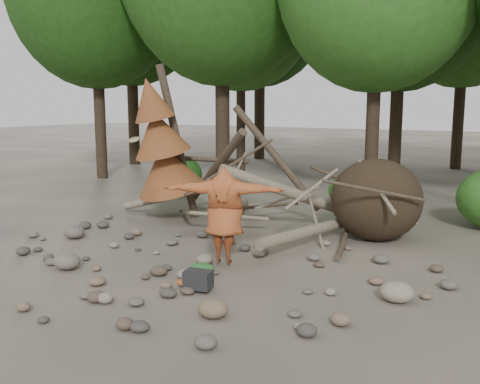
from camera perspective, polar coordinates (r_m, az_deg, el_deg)
The scene contains 13 objects.
ground at distance 10.77m, azimuth -6.17°, elevation -8.31°, with size 120.00×120.00×0.00m, color #514C44.
deadfall_pile at distance 13.33m, azimuth 11.84°, elevation -0.79°, with size 8.55×5.24×3.30m.
dead_conifer at distance 14.88m, azimuth -8.30°, elevation 4.86°, with size 2.06×2.16×4.35m.
bush_left at distance 19.49m, azimuth -6.69°, elevation 1.84°, with size 1.80×1.80×1.44m, color #215015.
bush_mid at distance 17.11m, azimuth 11.72°, elevation 0.11°, with size 1.40×1.40×1.12m, color #2C661D.
frisbee_thrower at distance 10.71m, azimuth -1.69°, elevation -2.48°, with size 3.51×1.44×2.51m.
backpack at distance 9.55m, azimuth -4.48°, elevation -9.62°, with size 0.47×0.32×0.32m, color black.
cloth_green at distance 10.41m, azimuth -4.04°, elevation -8.38°, with size 0.49×0.41×0.18m, color #29672C.
cloth_orange at distance 9.75m, azimuth -5.90°, elevation -9.85°, with size 0.32×0.26×0.12m, color #A94E1D.
boulder_front_left at distance 11.27m, azimuth -17.99°, elevation -7.02°, with size 0.56×0.51×0.34m, color #6C665A.
boulder_front_right at distance 8.45m, azimuth -2.91°, elevation -12.29°, with size 0.49×0.44×0.29m, color #7B664D.
boulder_mid_right at distance 9.41m, azimuth 16.39°, elevation -10.19°, with size 0.57×0.52×0.34m, color gray.
boulder_mid_left at distance 13.73m, azimuth -17.28°, elevation -4.10°, with size 0.54×0.48×0.32m, color #655C55.
Camera 1 is at (6.12, -8.23, 3.27)m, focal length 40.00 mm.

